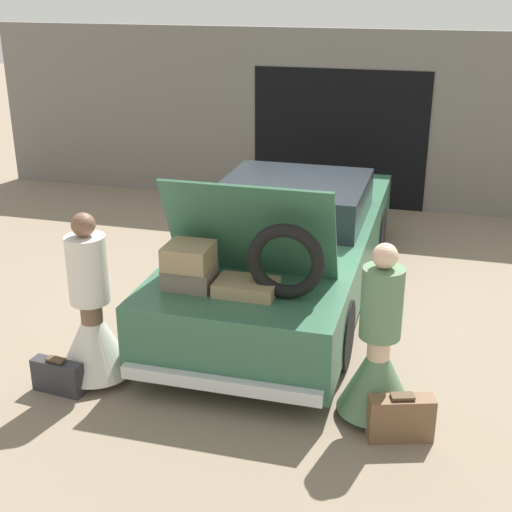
{
  "coord_description": "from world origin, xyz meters",
  "views": [
    {
      "loc": [
        1.69,
        -7.61,
        3.55
      ],
      "look_at": [
        0.0,
        -1.4,
        1.01
      ],
      "focal_mm": 50.0,
      "sensor_mm": 36.0,
      "label": 1
    }
  ],
  "objects_px": {
    "person_right": "(378,358)",
    "suitcase_beside_left_person": "(58,376)",
    "car": "(287,246)",
    "suitcase_beside_right_person": "(401,418)",
    "person_left": "(92,323)"
  },
  "relations": [
    {
      "from": "person_left",
      "to": "person_right",
      "type": "distance_m",
      "value": 2.6
    },
    {
      "from": "person_left",
      "to": "suitcase_beside_left_person",
      "type": "distance_m",
      "value": 0.57
    },
    {
      "from": "suitcase_beside_right_person",
      "to": "car",
      "type": "bearing_deg",
      "value": 121.09
    },
    {
      "from": "car",
      "to": "person_left",
      "type": "bearing_deg",
      "value": -119.05
    },
    {
      "from": "person_left",
      "to": "suitcase_beside_right_person",
      "type": "bearing_deg",
      "value": 92.5
    },
    {
      "from": "car",
      "to": "suitcase_beside_left_person",
      "type": "height_order",
      "value": "car"
    },
    {
      "from": "car",
      "to": "suitcase_beside_right_person",
      "type": "bearing_deg",
      "value": -58.91
    },
    {
      "from": "car",
      "to": "person_left",
      "type": "height_order",
      "value": "car"
    },
    {
      "from": "car",
      "to": "person_right",
      "type": "height_order",
      "value": "car"
    },
    {
      "from": "person_right",
      "to": "suitcase_beside_left_person",
      "type": "relative_size",
      "value": 3.18
    },
    {
      "from": "car",
      "to": "person_left",
      "type": "xyz_separation_m",
      "value": [
        -1.3,
        -2.34,
        -0.03
      ]
    },
    {
      "from": "person_right",
      "to": "suitcase_beside_right_person",
      "type": "distance_m",
      "value": 0.52
    },
    {
      "from": "car",
      "to": "suitcase_beside_right_person",
      "type": "xyz_separation_m",
      "value": [
        1.54,
        -2.55,
        -0.42
      ]
    },
    {
      "from": "car",
      "to": "suitcase_beside_left_person",
      "type": "distance_m",
      "value": 3.1
    },
    {
      "from": "car",
      "to": "person_right",
      "type": "bearing_deg",
      "value": -60.27
    }
  ]
}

